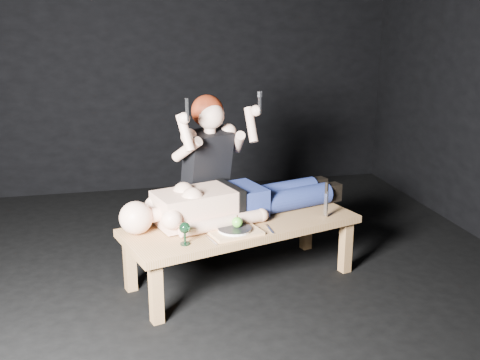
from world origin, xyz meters
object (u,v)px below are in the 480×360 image
Objects in this scene: lying_man at (238,196)px; carving_knife at (326,200)px; kneeling_woman at (202,175)px; goblet at (185,233)px; serving_tray at (235,232)px; table at (242,252)px.

carving_knife is (0.61, -0.19, -0.01)m from lying_man.
goblet is (-0.24, -0.80, -0.15)m from kneeling_woman.
serving_tray is 2.23× the size of goblet.
table is 0.69m from kneeling_woman.
goblet is at bearing -161.79° from table.
table is 4.96× the size of serving_tray.
goblet is (-0.44, -0.31, 0.30)m from table.
kneeling_woman is 0.72m from serving_tray.
kneeling_woman reaches higher than carving_knife.
serving_tray is 1.27× the size of carving_knife.
kneeling_woman is 0.85m from goblet.
carving_knife is (1.06, 0.28, 0.06)m from goblet.
kneeling_woman is at bearing 105.82° from lying_man.
carving_knife is at bearing 14.72° from goblet.
goblet is 0.57× the size of carving_knife.
kneeling_woman reaches higher than goblet.
lying_man is 6.85× the size of carving_knife.
lying_man is at bearing 73.92° from serving_tray.
serving_tray is (-0.10, -0.35, -0.13)m from lying_man.
carving_knife is at bearing -33.74° from lying_man.
goblet reaches higher than serving_tray.
kneeling_woman is 3.99× the size of serving_tray.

